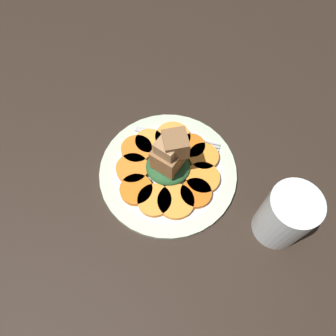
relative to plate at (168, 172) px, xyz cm
name	(u,v)px	position (x,y,z in cm)	size (l,w,h in cm)	color
table_slab	(168,175)	(0.00, 0.00, -1.52)	(120.00, 120.00, 2.00)	black
plate	(168,172)	(0.00, 0.00, 0.00)	(25.94, 25.94, 1.05)	beige
carrot_slice_0	(132,169)	(6.62, 0.84, 1.17)	(6.12, 6.12, 1.17)	orange
carrot_slice_1	(136,190)	(5.14, 4.94, 1.17)	(5.98, 5.98, 1.17)	orange
carrot_slice_2	(154,200)	(1.54, 6.54, 1.17)	(6.11, 6.11, 1.17)	orange
carrot_slice_3	(176,202)	(-2.25, 6.23, 1.17)	(6.60, 6.60, 1.17)	orange
carrot_slice_4	(196,193)	(-5.63, 4.17, 1.17)	(5.64, 5.64, 1.17)	orange
carrot_slice_5	(203,178)	(-6.57, 1.03, 1.17)	(6.28, 6.28, 1.17)	orange
carrot_slice_6	(204,157)	(-6.36, -3.45, 1.17)	(5.71, 5.71, 1.17)	orange
carrot_slice_7	(191,146)	(-3.83, -5.46, 1.17)	(5.30, 5.30, 1.17)	orange
carrot_slice_8	(170,138)	(0.47, -6.92, 1.17)	(6.94, 6.94, 1.17)	orange
carrot_slice_9	(149,142)	(4.43, -5.40, 1.17)	(5.45, 5.45, 1.17)	#F99438
carrot_slice_10	(137,150)	(6.53, -3.34, 1.17)	(6.01, 6.01, 1.17)	orange
center_pile	(169,159)	(-0.20, -0.08, 5.07)	(8.26, 7.43, 10.80)	#235128
fork	(179,140)	(-1.24, -6.93, 0.78)	(17.12, 4.29, 0.40)	#B2B2B7
water_glass	(285,216)	(-20.06, 7.96, 5.46)	(8.09, 8.09, 11.97)	silver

